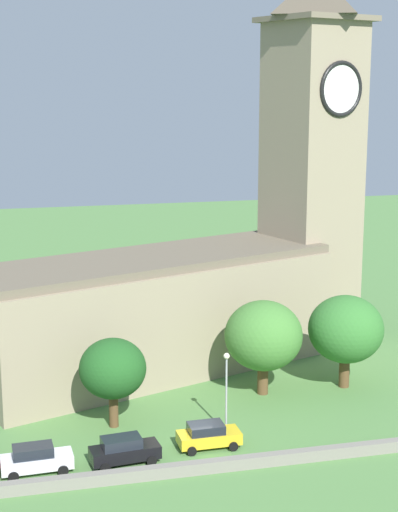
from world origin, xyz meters
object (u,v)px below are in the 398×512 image
(tree_riverside_west, at_px, (264,336))
(church, at_px, (215,254))
(car_black, at_px, (124,450))
(tree_by_tower, at_px, (113,369))
(car_yellow, at_px, (208,435))
(streetlamp_west_mid, at_px, (226,379))
(tree_riverside_east, at_px, (346,329))
(car_white, at_px, (36,459))

(tree_riverside_west, bearing_deg, church, 97.79)
(church, distance_m, car_black, 24.42)
(church, bearing_deg, tree_by_tower, -129.59)
(car_yellow, relative_size, streetlamp_west_mid, 0.72)
(tree_riverside_east, bearing_deg, tree_riverside_west, 178.92)
(car_yellow, xyz_separation_m, streetlamp_west_mid, (1.86, 2.04, 3.23))
(streetlamp_west_mid, height_order, tree_riverside_west, tree_riverside_west)
(streetlamp_west_mid, xyz_separation_m, tree_riverside_west, (4.94, 6.61, 0.78))
(car_black, xyz_separation_m, tree_riverside_east, (19.86, 9.55, 4.00))
(church, distance_m, streetlamp_west_mid, 17.91)
(tree_riverside_east, bearing_deg, streetlamp_west_mid, -151.60)
(tree_riverside_west, distance_m, tree_by_tower, 13.14)
(car_black, bearing_deg, tree_by_tower, 88.32)
(streetlamp_west_mid, height_order, tree_riverside_east, tree_riverside_east)
(car_black, height_order, streetlamp_west_mid, streetlamp_west_mid)
(car_black, height_order, tree_riverside_east, tree_riverside_east)
(car_white, bearing_deg, streetlamp_west_mid, 12.62)
(car_black, bearing_deg, car_yellow, 9.81)
(church, bearing_deg, tree_riverside_east, -50.44)
(car_white, xyz_separation_m, car_black, (5.73, -0.03, -0.01))
(car_white, distance_m, car_black, 5.73)
(tree_riverside_west, bearing_deg, streetlamp_west_mid, -126.76)
(tree_by_tower, bearing_deg, church, 50.41)
(car_black, xyz_separation_m, tree_by_tower, (0.18, 6.11, 3.50))
(church, xyz_separation_m, car_black, (-11.45, -19.74, -8.69))
(tree_riverside_east, bearing_deg, car_yellow, -148.39)
(tree_riverside_west, bearing_deg, car_yellow, -128.16)
(car_white, xyz_separation_m, car_yellow, (11.76, 1.01, -0.07))
(car_white, bearing_deg, car_black, -0.30)
(car_black, height_order, tree_by_tower, tree_by_tower)
(church, distance_m, tree_by_tower, 18.42)
(car_black, bearing_deg, church, 59.89)
(car_black, xyz_separation_m, tree_riverside_west, (12.82, 9.69, 3.95))
(car_yellow, height_order, tree_riverside_east, tree_riverside_east)
(streetlamp_west_mid, distance_m, tree_riverside_east, 13.64)
(car_white, height_order, streetlamp_west_mid, streetlamp_west_mid)
(car_black, relative_size, tree_riverside_east, 0.61)
(car_white, bearing_deg, tree_by_tower, 45.83)
(car_black, relative_size, tree_by_tower, 0.71)
(car_yellow, distance_m, streetlamp_west_mid, 4.24)
(car_white, bearing_deg, tree_riverside_east, 20.41)
(tree_riverside_east, height_order, tree_riverside_west, tree_riverside_east)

